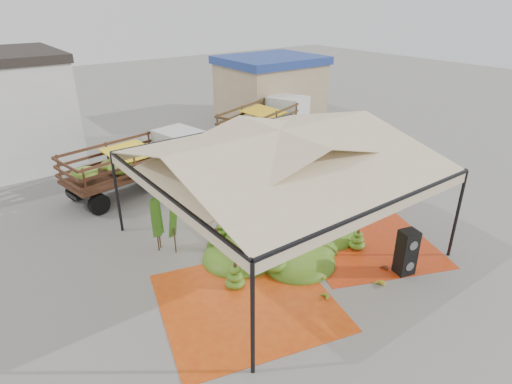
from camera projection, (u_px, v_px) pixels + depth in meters
ground at (277, 242)px, 14.81m from camera, size 90.00×90.00×0.00m
canopy_tent at (279, 152)px, 13.42m from camera, size 8.10×8.10×4.00m
building_tan at (270, 87)px, 28.80m from camera, size 6.30×5.30×4.10m
tarp_left at (247, 301)px, 11.95m from camera, size 5.62×5.46×0.01m
tarp_right at (364, 240)px, 14.89m from camera, size 5.72×5.83×0.01m
banana_heap at (289, 229)px, 14.36m from camera, size 6.44×5.46×1.29m
hand_yellow_a at (379, 283)px, 12.53m from camera, size 0.47×0.39×0.21m
hand_yellow_b at (319, 278)px, 12.78m from camera, size 0.59×0.55×0.22m
hand_red_a at (383, 268)px, 13.26m from camera, size 0.39×0.32×0.17m
hand_red_b at (405, 237)px, 14.93m from camera, size 0.47×0.42×0.18m
hand_green at (323, 296)px, 12.02m from camera, size 0.47×0.42×0.18m
hanging_bunches at (274, 157)px, 14.98m from camera, size 1.74×0.24×0.20m
speaker_stack at (406, 252)px, 12.89m from camera, size 0.63×0.58×1.46m
banana_leaves at (163, 250)px, 14.35m from camera, size 0.96×1.36×3.70m
vendor at (193, 176)px, 18.25m from camera, size 0.60×0.45×1.52m
truck_left at (143, 159)px, 18.53m from camera, size 6.47×3.19×2.13m
truck_right at (269, 118)px, 24.28m from camera, size 6.87×4.31×2.23m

